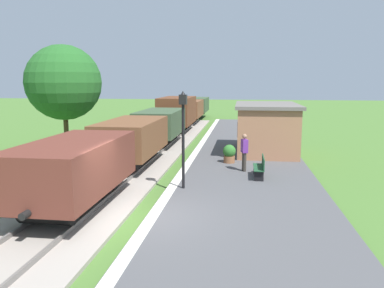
% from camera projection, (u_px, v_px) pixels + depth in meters
% --- Properties ---
extents(ground_plane, '(160.00, 160.00, 0.00)m').
position_uv_depth(ground_plane, '(140.00, 223.00, 11.60)').
color(ground_plane, '#47702D').
extents(platform_slab, '(6.00, 60.00, 0.25)m').
position_uv_depth(platform_slab, '(246.00, 225.00, 11.16)').
color(platform_slab, '#4C4C4F').
rests_on(platform_slab, ground).
extents(platform_edge_stripe, '(0.36, 60.00, 0.01)m').
position_uv_depth(platform_edge_stripe, '(153.00, 216.00, 11.50)').
color(platform_edge_stripe, silver).
rests_on(platform_edge_stripe, platform_slab).
extents(track_ballast, '(3.80, 60.00, 0.12)m').
position_uv_depth(track_ballast, '(66.00, 218.00, 11.90)').
color(track_ballast, '#9E9389').
rests_on(track_ballast, ground).
extents(rail_near, '(0.07, 60.00, 0.14)m').
position_uv_depth(rail_near, '(87.00, 215.00, 11.79)').
color(rail_near, slate).
rests_on(rail_near, track_ballast).
extents(rail_far, '(0.07, 60.00, 0.14)m').
position_uv_depth(rail_far, '(44.00, 213.00, 11.97)').
color(rail_far, slate).
rests_on(rail_far, track_ballast).
extents(freight_train, '(2.50, 39.20, 2.72)m').
position_uv_depth(freight_train, '(170.00, 119.00, 28.72)').
color(freight_train, brown).
rests_on(freight_train, rail_near).
extents(station_hut, '(3.50, 5.80, 2.78)m').
position_uv_depth(station_hut, '(266.00, 128.00, 21.88)').
color(station_hut, '#9E6B4C').
rests_on(station_hut, platform_slab).
extents(bench_near_hut, '(0.42, 1.50, 0.91)m').
position_uv_depth(bench_near_hut, '(260.00, 167.00, 16.04)').
color(bench_near_hut, '#1E4C2D').
rests_on(bench_near_hut, platform_slab).
extents(person_waiting, '(0.34, 0.43, 1.71)m').
position_uv_depth(person_waiting, '(244.00, 151.00, 17.14)').
color(person_waiting, '#38332D').
rests_on(person_waiting, platform_slab).
extents(potted_planter, '(0.64, 0.64, 0.92)m').
position_uv_depth(potted_planter, '(229.00, 153.00, 19.00)').
color(potted_planter, brown).
rests_on(potted_planter, platform_slab).
extents(lamp_post_near, '(0.28, 0.28, 3.70)m').
position_uv_depth(lamp_post_near, '(183.00, 122.00, 14.10)').
color(lamp_post_near, black).
rests_on(lamp_post_near, platform_slab).
extents(tree_trackside_far, '(4.35, 4.35, 6.39)m').
position_uv_depth(tree_trackside_far, '(64.00, 83.00, 21.99)').
color(tree_trackside_far, '#4C3823').
rests_on(tree_trackside_far, ground).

